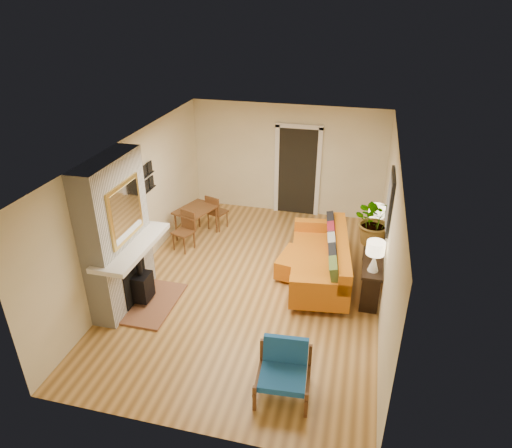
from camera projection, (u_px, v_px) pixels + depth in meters
The scene contains 10 objects.
room_shell at pixel (309, 174), 9.99m from camera, with size 6.50×6.50×6.50m.
fireplace at pixel (119, 238), 7.41m from camera, with size 1.09×1.68×2.60m.
sofa at pixel (324, 260), 8.40m from camera, with size 1.29×2.44×0.92m.
ottoman at pixel (302, 265), 8.55m from camera, with size 0.95×0.95×0.42m.
blue_chair at pixel (284, 367), 6.03m from camera, with size 0.76×0.74×0.74m.
dining_table at pixel (198, 215), 9.76m from camera, with size 0.99×1.56×0.82m.
console_table at pixel (372, 258), 8.15m from camera, with size 0.34×1.85×0.72m.
lamp_near at pixel (375, 253), 7.35m from camera, with size 0.30×0.30×0.54m.
lamp_far at pixel (376, 215), 8.56m from camera, with size 0.30×0.30×0.54m.
houseplant at pixel (376, 220), 8.11m from camera, with size 0.83×0.72×0.92m, color #1E5919.
Camera 1 is at (1.73, -6.75, 4.85)m, focal length 32.00 mm.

